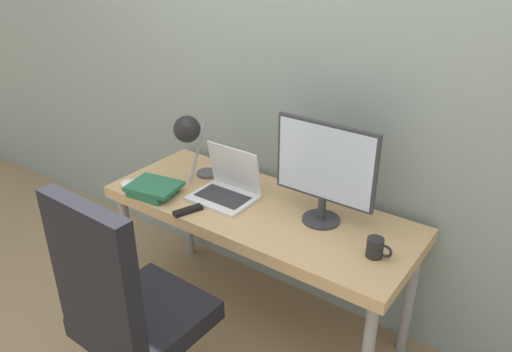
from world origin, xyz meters
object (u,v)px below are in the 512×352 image
object	(u,v)px
laptop	(227,188)
game_controller	(133,185)
desk_lamp	(189,134)
mug	(376,248)
office_chair	(125,305)
book_stack	(153,189)
monitor	(325,168)

from	to	relation	value
laptop	game_controller	world-z (taller)	laptop
desk_lamp	mug	size ratio (longest dim) A/B	3.44
laptop	mug	distance (m)	0.82
office_chair	book_stack	xyz separation A→B (m)	(-0.42, 0.57, 0.14)
laptop	game_controller	distance (m)	0.50
desk_lamp	office_chair	size ratio (longest dim) A/B	0.34
desk_lamp	mug	xyz separation A→B (m)	(1.06, -0.05, -0.24)
desk_lamp	mug	world-z (taller)	desk_lamp
book_stack	mug	world-z (taller)	mug
office_chair	mug	world-z (taller)	office_chair
office_chair	game_controller	xyz separation A→B (m)	(-0.55, 0.55, 0.13)
monitor	desk_lamp	size ratio (longest dim) A/B	1.27
desk_lamp	monitor	bearing A→B (deg)	5.43
office_chair	book_stack	size ratio (longest dim) A/B	3.91
laptop	mug	size ratio (longest dim) A/B	2.77
mug	game_controller	world-z (taller)	mug
monitor	desk_lamp	world-z (taller)	monitor
office_chair	book_stack	distance (m)	0.72
mug	game_controller	distance (m)	1.28
laptop	desk_lamp	size ratio (longest dim) A/B	0.81
office_chair	game_controller	bearing A→B (deg)	134.82
laptop	mug	world-z (taller)	laptop
laptop	book_stack	bearing A→B (deg)	-148.97
desk_lamp	mug	bearing A→B (deg)	-2.77
monitor	mug	xyz separation A→B (m)	(0.32, -0.12, -0.23)
desk_lamp	office_chair	bearing A→B (deg)	-66.16
office_chair	mug	bearing A→B (deg)	45.21
office_chair	desk_lamp	bearing A→B (deg)	113.84
book_stack	game_controller	size ratio (longest dim) A/B	1.77
desk_lamp	office_chair	xyz separation A→B (m)	(0.34, -0.78, -0.40)
monitor	game_controller	world-z (taller)	monitor
laptop	desk_lamp	bearing A→B (deg)	177.24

